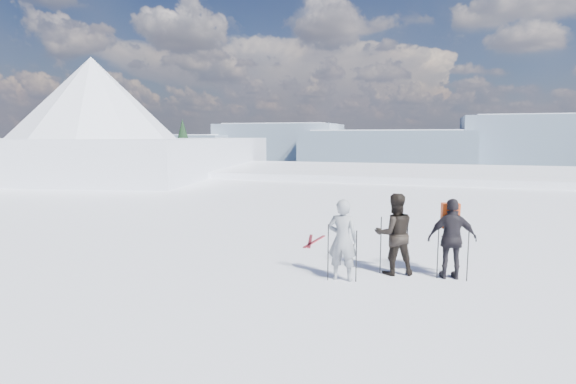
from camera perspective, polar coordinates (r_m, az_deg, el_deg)
name	(u,v)px	position (r m, az deg, el deg)	size (l,w,h in m)	color
lake_basin	(412,252)	(39.60, 15.49, -7.35)	(820.00, 820.00, 71.62)	white
far_mountain_range	(462,147)	(464.14, 21.20, 5.36)	(770.00, 110.00, 53.00)	slate
near_ridge	(138,204)	(47.28, -18.54, -1.40)	(31.37, 35.68, 25.62)	white
skier_grey	(342,240)	(10.13, 6.93, -6.05)	(0.67, 0.44, 1.84)	gray
skier_dark	(394,234)	(10.78, 13.37, -5.20)	(0.93, 0.72, 1.91)	black
skier_pack	(452,239)	(10.83, 20.12, -5.61)	(1.07, 0.45, 1.83)	black
backpack	(452,185)	(10.88, 20.07, 0.89)	(0.39, 0.22, 0.58)	#E04515
ski_poles	(395,252)	(10.54, 13.40, -7.38)	(3.00, 0.93, 1.35)	black
skis_loose	(312,241)	(13.87, 3.11, -6.25)	(0.51, 1.70, 0.03)	black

